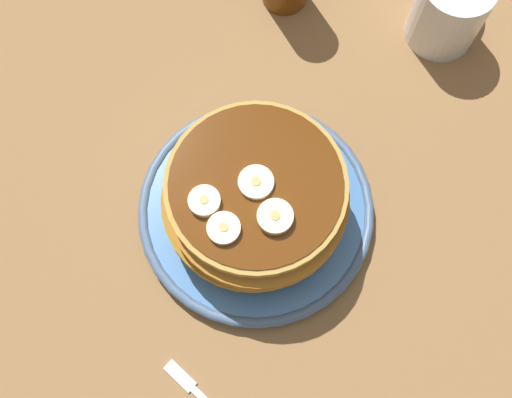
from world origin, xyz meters
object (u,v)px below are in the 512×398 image
at_px(plate, 256,209).
at_px(banana_slice_1, 204,201).
at_px(coffee_mug, 451,8).
at_px(banana_slice_2, 224,229).
at_px(banana_slice_0, 258,181).
at_px(pancake_stack, 256,197).
at_px(banana_slice_3, 275,217).

height_order(plate, banana_slice_1, banana_slice_1).
xyz_separation_m(banana_slice_1, coffee_mug, (0.36, -0.09, -0.05)).
xyz_separation_m(plate, banana_slice_2, (-0.05, -0.00, 0.08)).
bearing_deg(banana_slice_0, pancake_stack, 167.98).
relative_size(plate, banana_slice_1, 8.30).
height_order(plate, banana_slice_2, banana_slice_2).
bearing_deg(banana_slice_1, banana_slice_3, -70.11).
relative_size(pancake_stack, banana_slice_2, 6.13).
bearing_deg(banana_slice_2, pancake_stack, 0.41).
bearing_deg(coffee_mug, plate, 169.19).
relative_size(plate, banana_slice_0, 7.38).
xyz_separation_m(banana_slice_0, banana_slice_3, (-0.02, -0.03, 0.00)).
distance_m(pancake_stack, banana_slice_0, 0.04).
relative_size(banana_slice_0, coffee_mug, 0.29).
bearing_deg(banana_slice_1, coffee_mug, -14.08).
distance_m(banana_slice_0, banana_slice_1, 0.05).
xyz_separation_m(banana_slice_2, banana_slice_3, (0.03, -0.03, 0.00)).
bearing_deg(banana_slice_0, plate, 162.94).
height_order(plate, coffee_mug, coffee_mug).
height_order(banana_slice_0, coffee_mug, banana_slice_0).
relative_size(plate, coffee_mug, 2.17).
xyz_separation_m(plate, banana_slice_1, (-0.04, 0.03, 0.08)).
relative_size(pancake_stack, banana_slice_0, 5.61).
xyz_separation_m(banana_slice_0, banana_slice_1, (-0.04, 0.03, 0.00)).
height_order(banana_slice_1, banana_slice_3, banana_slice_3).
xyz_separation_m(banana_slice_1, banana_slice_2, (-0.01, -0.03, -0.00)).
height_order(plate, pancake_stack, pancake_stack).
distance_m(plate, coffee_mug, 0.32).
bearing_deg(banana_slice_1, banana_slice_2, -111.35).
bearing_deg(plate, banana_slice_0, -17.06).
height_order(pancake_stack, banana_slice_1, banana_slice_1).
xyz_separation_m(plate, coffee_mug, (0.32, -0.06, 0.03)).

